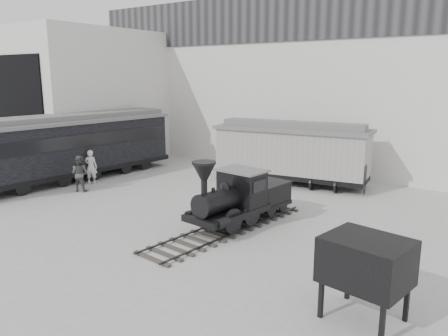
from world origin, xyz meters
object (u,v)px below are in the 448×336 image
Objects in this scene: passenger_coach at (75,146)px; coal_hopper at (366,267)px; visitor_b at (79,173)px; locomotive at (237,201)px; boxcar at (291,151)px; visitor_a at (91,167)px.

passenger_coach reaches higher than coal_hopper.
coal_hopper is at bearing 143.59° from visitor_b.
locomotive is 0.94× the size of boxcar.
locomotive is 7.84m from boxcar.
passenger_coach is 6.08× the size of coal_hopper.
visitor_a is (-9.23, -6.41, -0.88)m from boxcar.
visitor_b is at bearing 90.29° from visitor_a.
locomotive is 12.29m from passenger_coach.
boxcar is 11.50m from visitor_b.
locomotive is 3.75× the size of coal_hopper.
coal_hopper is (6.36, -4.04, 0.33)m from locomotive.
coal_hopper is (7.76, -11.71, -0.45)m from boxcar.
boxcar reaches higher than visitor_b.
passenger_coach is 19.34m from coal_hopper.
boxcar reaches higher than visitor_a.
visitor_a is at bearing 172.72° from coal_hopper.
coal_hopper is at bearing -11.66° from passenger_coach.
boxcar is 4.61× the size of visitor_a.
locomotive is 4.33× the size of visitor_b.
locomotive is at bearing -87.12° from boxcar.
coal_hopper reaches higher than visitor_a.
visitor_b is at bearing -29.05° from passenger_coach.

